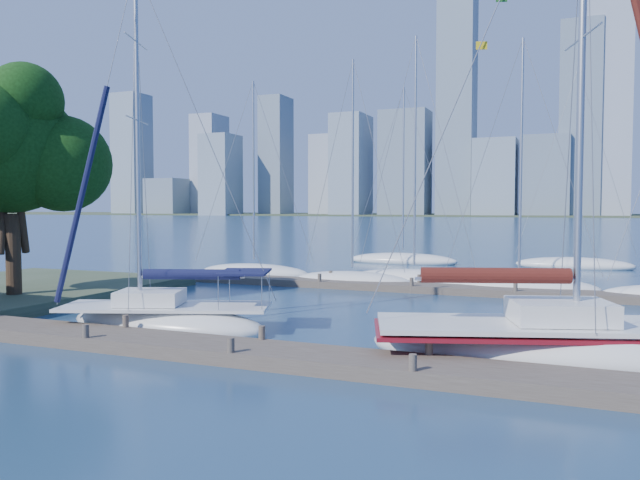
% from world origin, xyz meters
% --- Properties ---
extents(ground, '(700.00, 700.00, 0.00)m').
position_xyz_m(ground, '(0.00, 0.00, 0.00)').
color(ground, navy).
rests_on(ground, ground).
extents(near_dock, '(26.00, 2.00, 0.40)m').
position_xyz_m(near_dock, '(0.00, 0.00, 0.20)').
color(near_dock, '#483D34').
rests_on(near_dock, ground).
extents(far_dock, '(30.00, 1.80, 0.36)m').
position_xyz_m(far_dock, '(2.00, 16.00, 0.18)').
color(far_dock, '#483D34').
rests_on(far_dock, ground).
extents(far_shore, '(800.00, 100.00, 1.50)m').
position_xyz_m(far_shore, '(0.00, 320.00, 0.00)').
color(far_shore, '#38472D').
rests_on(far_shore, ground).
extents(tree, '(7.79, 7.11, 10.38)m').
position_xyz_m(tree, '(-14.18, 4.71, 7.00)').
color(tree, '#302215').
rests_on(tree, ground).
extents(sailboat_navy, '(8.13, 5.01, 13.08)m').
position_xyz_m(sailboat_navy, '(-4.63, 2.55, 1.09)').
color(sailboat_navy, white).
rests_on(sailboat_navy, ground).
extents(sailboat_maroon, '(9.87, 5.87, 15.94)m').
position_xyz_m(sailboat_maroon, '(7.59, 2.81, 1.19)').
color(sailboat_maroon, white).
rests_on(sailboat_maroon, ground).
extents(bg_boat_0, '(7.80, 4.65, 12.43)m').
position_xyz_m(bg_boat_0, '(-9.91, 18.86, 0.27)').
color(bg_boat_0, white).
rests_on(bg_boat_0, ground).
extents(bg_boat_1, '(7.21, 4.23, 12.75)m').
position_xyz_m(bg_boat_1, '(-2.85, 17.21, 0.27)').
color(bg_boat_1, white).
rests_on(bg_boat_1, ground).
extents(bg_boat_2, '(7.91, 4.41, 14.27)m').
position_xyz_m(bg_boat_2, '(0.12, 19.38, 0.28)').
color(bg_boat_2, white).
rests_on(bg_boat_2, ground).
extents(bg_boat_3, '(8.17, 3.82, 13.16)m').
position_xyz_m(bg_boat_3, '(5.96, 17.71, 0.28)').
color(bg_boat_3, white).
rests_on(bg_boat_3, ground).
extents(bg_boat_6, '(8.62, 3.01, 13.83)m').
position_xyz_m(bg_boat_6, '(-3.70, 31.42, 0.28)').
color(bg_boat_6, white).
rests_on(bg_boat_6, ground).
extents(bg_boat_7, '(8.14, 2.96, 14.39)m').
position_xyz_m(bg_boat_7, '(8.56, 32.24, 0.28)').
color(bg_boat_7, white).
rests_on(bg_boat_7, ground).
extents(skyline, '(501.75, 51.31, 109.58)m').
position_xyz_m(skyline, '(25.85, 289.88, 34.91)').
color(skyline, gray).
rests_on(skyline, ground).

